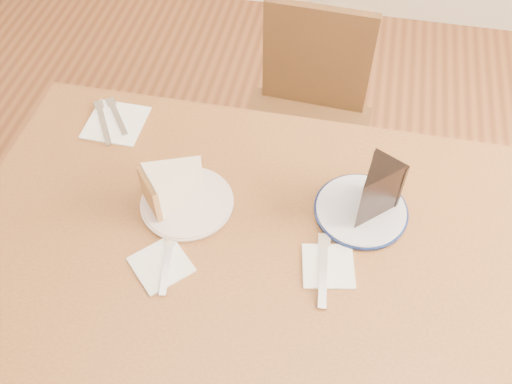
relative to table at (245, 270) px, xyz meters
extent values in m
plane|color=#452312|center=(0.00, 0.00, -0.65)|extent=(4.00, 4.00, 0.00)
cube|color=#4D2C15|center=(0.00, 0.00, 0.08)|extent=(1.20, 0.80, 0.04)
cylinder|color=#311C0E|center=(-0.54, 0.34, -0.30)|extent=(0.06, 0.06, 0.71)
cylinder|color=#311C0E|center=(0.54, 0.34, -0.30)|extent=(0.06, 0.06, 0.71)
cube|color=#341E0F|center=(0.04, 0.62, -0.22)|extent=(0.42, 0.42, 0.04)
cylinder|color=#341E0F|center=(0.22, 0.78, -0.45)|extent=(0.04, 0.04, 0.41)
cylinder|color=#341E0F|center=(-0.11, 0.80, -0.45)|extent=(0.04, 0.04, 0.41)
cylinder|color=#341E0F|center=(0.20, 0.44, -0.45)|extent=(0.04, 0.04, 0.41)
cylinder|color=#341E0F|center=(-0.13, 0.46, -0.45)|extent=(0.04, 0.04, 0.41)
cube|color=#341E0F|center=(0.05, 0.80, -0.03)|extent=(0.34, 0.05, 0.36)
cylinder|color=silver|center=(-0.15, 0.08, 0.10)|extent=(0.19, 0.19, 0.01)
cylinder|color=white|center=(0.23, 0.13, 0.10)|extent=(0.19, 0.19, 0.01)
cube|color=white|center=(-0.16, -0.08, 0.10)|extent=(0.15, 0.15, 0.00)
cube|color=white|center=(0.18, -0.02, 0.10)|extent=(0.12, 0.12, 0.00)
cube|color=white|center=(-0.39, 0.29, 0.10)|extent=(0.14, 0.14, 0.00)
cube|color=silver|center=(-0.14, -0.08, 0.10)|extent=(0.04, 0.14, 0.00)
cube|color=silver|center=(0.17, -0.03, 0.10)|extent=(0.03, 0.17, 0.00)
cube|color=silver|center=(-0.39, 0.30, 0.10)|extent=(0.09, 0.12, 0.00)
cube|color=white|center=(-0.41, 0.28, 0.10)|extent=(0.09, 0.14, 0.00)
camera|label=1|loc=(0.15, -0.63, 1.09)|focal=40.00mm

